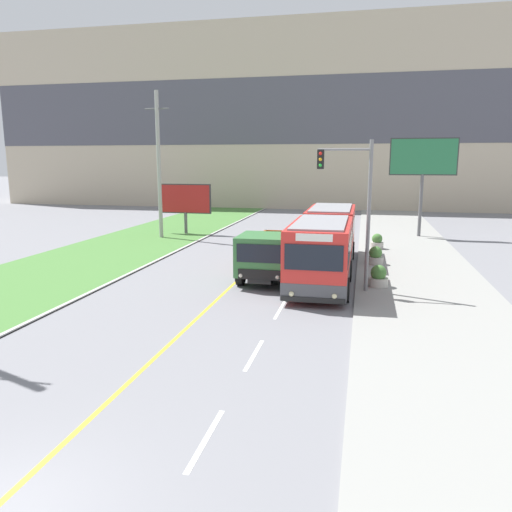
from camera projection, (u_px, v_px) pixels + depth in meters
lane_marking_centre at (63, 462)px, 9.41m from camera, size 2.88×140.00×0.01m
apartment_block_background at (318, 118)px, 59.47m from camera, size 80.00×8.04×21.22m
city_bus at (326, 243)px, 24.86m from camera, size 2.66×12.89×3.04m
dump_truck at (269, 256)px, 23.51m from camera, size 2.42×6.98×2.31m
utility_pole_far at (159, 165)px, 35.81m from camera, size 1.80×0.28×10.43m
traffic_light_mast at (354, 197)px, 20.87m from camera, size 2.28×0.32×6.44m
billboard_large at (423, 161)px, 35.99m from camera, size 4.74×0.24×7.20m
billboard_small at (185, 200)px, 38.21m from camera, size 4.10×0.24×3.84m
planter_round_near at (378, 277)px, 22.14m from camera, size 0.87×0.87×0.97m
planter_round_second at (375, 256)px, 26.92m from camera, size 0.87×0.87×0.98m
planter_round_third at (377, 242)px, 31.66m from camera, size 0.82×0.82×0.96m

